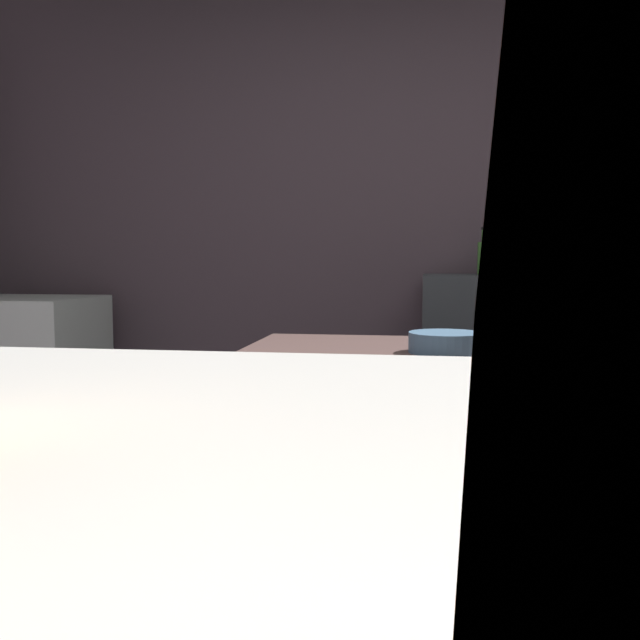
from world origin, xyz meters
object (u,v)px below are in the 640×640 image
Objects in this scene: mixing_bowl at (446,342)px; bottle_soy at (552,258)px; bottle_olive_oil at (493,254)px; bartender at (610,329)px; bottle_vinegar at (517,256)px; bottle_hot_sauce at (484,256)px; mini_fridge at (27,400)px.

mixing_bowl is 1.02× the size of bottle_soy.
bottle_olive_oil is 0.29m from bottle_soy.
bartender is 8.73× the size of mixing_bowl.
bottle_soy is (0.49, 1.33, 0.22)m from mixing_bowl.
bottle_vinegar is (-0.16, -0.13, 0.01)m from bottle_soy.
bottle_olive_oil is (0.22, 1.21, 0.24)m from mixing_bowl.
bottle_hot_sauce reaches higher than bottle_vinegar.
mini_fridge is 2.32m from bottle_vinegar.
mixing_bowl is 1.44m from bottle_soy.
bartender is 8.24× the size of bottle_hot_sauce.
bartender is 8.36× the size of bottle_vinegar.
mixing_bowl is 0.96× the size of bottle_vinegar.
bottle_soy is at bearing -3.27° from bottle_hot_sauce.
bottle_hot_sauce is (-0.13, 1.72, 0.15)m from bartender.
bottle_vinegar is at bearing 75.06° from mixing_bowl.
bottle_soy is (0.26, 0.12, -0.02)m from bottle_olive_oil.
bottle_soy is 0.94× the size of bottle_vinegar.
bartender reaches higher than bottle_hot_sauce.
bottle_hot_sauce is at bearing 176.73° from bottle_soy.
bottle_soy is at bearing 24.84° from bottle_olive_oil.
bottle_olive_oil is at bearing 2.68° from mini_fridge.
bottle_olive_oil reaches higher than bottle_vinegar.
mini_fridge is at bearing -173.52° from bottle_hot_sauce.
bottle_soy is at bearing 69.96° from mixing_bowl.
mini_fridge is at bearing 53.22° from bartender.
bottle_vinegar is at bearing -48.97° from bottle_hot_sauce.
mini_fridge is 5.01× the size of bottle_soy.
bottle_olive_oil reaches higher than bottle_hot_sauce.
mini_fridge is 4.61× the size of bottle_hot_sauce.
bottle_hot_sauce is at bearing 81.73° from mixing_bowl.
mixing_bowl is at bearing 38.17° from bartender.
mixing_bowl is (1.90, -1.11, 0.44)m from mini_fridge.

